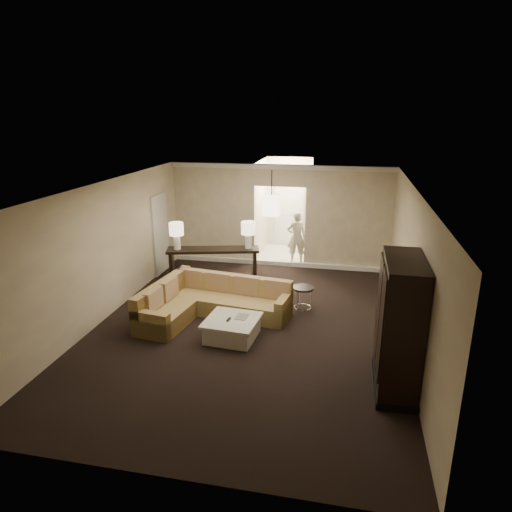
% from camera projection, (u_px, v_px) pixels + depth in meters
% --- Properties ---
extents(ground, '(8.00, 8.00, 0.00)m').
position_uv_depth(ground, '(248.00, 328.00, 9.11)').
color(ground, black).
rests_on(ground, ground).
extents(wall_back, '(6.00, 0.04, 2.80)m').
position_uv_depth(wall_back, '(279.00, 216.00, 12.41)').
color(wall_back, '#BAA68D').
rests_on(wall_back, ground).
extents(wall_front, '(6.00, 0.04, 2.80)m').
position_uv_depth(wall_front, '(166.00, 375.00, 4.95)').
color(wall_front, '#BAA68D').
rests_on(wall_front, ground).
extents(wall_left, '(0.04, 8.00, 2.80)m').
position_uv_depth(wall_left, '(103.00, 252.00, 9.26)').
color(wall_left, '#BAA68D').
rests_on(wall_left, ground).
extents(wall_right, '(0.04, 8.00, 2.80)m').
position_uv_depth(wall_right, '(412.00, 272.00, 8.10)').
color(wall_right, '#BAA68D').
rests_on(wall_right, ground).
extents(ceiling, '(6.00, 8.00, 0.02)m').
position_uv_depth(ceiling, '(247.00, 188.00, 8.25)').
color(ceiling, white).
rests_on(ceiling, wall_back).
extents(crown_molding, '(6.00, 0.10, 0.12)m').
position_uv_depth(crown_molding, '(280.00, 167.00, 11.96)').
color(crown_molding, white).
rests_on(crown_molding, wall_back).
extents(baseboard, '(6.00, 0.10, 0.12)m').
position_uv_depth(baseboard, '(278.00, 263.00, 12.77)').
color(baseboard, white).
rests_on(baseboard, ground).
extents(side_door, '(0.05, 0.90, 2.10)m').
position_uv_depth(side_door, '(160.00, 234.00, 11.97)').
color(side_door, silver).
rests_on(side_door, ground).
extents(foyer, '(1.44, 2.02, 2.80)m').
position_uv_depth(foyer, '(286.00, 210.00, 13.69)').
color(foyer, white).
rests_on(foyer, ground).
extents(sectional_sofa, '(2.91, 2.21, 0.80)m').
position_uv_depth(sectional_sofa, '(208.00, 302.00, 9.52)').
color(sectional_sofa, brown).
rests_on(sectional_sofa, ground).
extents(coffee_table, '(1.05, 1.05, 0.41)m').
position_uv_depth(coffee_table, '(232.00, 328.00, 8.65)').
color(coffee_table, silver).
rests_on(coffee_table, ground).
extents(console_table, '(2.33, 1.07, 0.88)m').
position_uv_depth(console_table, '(213.00, 262.00, 11.40)').
color(console_table, black).
rests_on(console_table, ground).
extents(armoire, '(0.62, 1.45, 2.08)m').
position_uv_depth(armoire, '(399.00, 328.00, 6.92)').
color(armoire, black).
rests_on(armoire, ground).
extents(drink_table, '(0.45, 0.45, 0.57)m').
position_uv_depth(drink_table, '(303.00, 294.00, 9.72)').
color(drink_table, black).
rests_on(drink_table, ground).
extents(table_lamp_left, '(0.35, 0.35, 0.67)m').
position_uv_depth(table_lamp_left, '(176.00, 232.00, 11.12)').
color(table_lamp_left, white).
rests_on(table_lamp_left, console_table).
extents(table_lamp_right, '(0.35, 0.35, 0.67)m').
position_uv_depth(table_lamp_right, '(248.00, 231.00, 11.20)').
color(table_lamp_right, white).
rests_on(table_lamp_right, console_table).
extents(pendant_light, '(0.38, 0.38, 1.09)m').
position_uv_depth(pendant_light, '(272.00, 205.00, 11.03)').
color(pendant_light, black).
rests_on(pendant_light, ceiling).
extents(person, '(0.67, 0.53, 1.64)m').
position_uv_depth(person, '(297.00, 235.00, 12.78)').
color(person, beige).
rests_on(person, ground).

